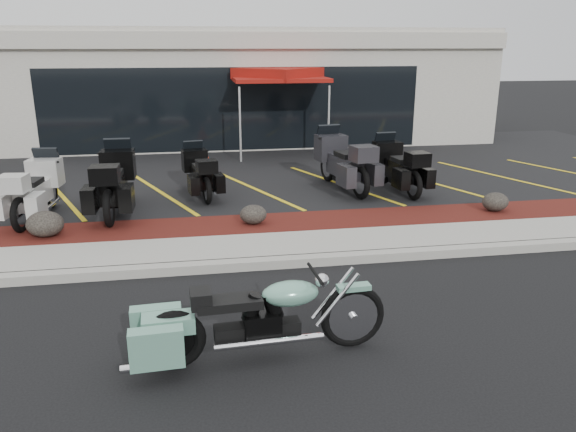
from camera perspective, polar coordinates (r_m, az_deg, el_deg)
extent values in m
plane|color=black|center=(8.41, 0.61, -7.40)|extent=(90.00, 90.00, 0.00)
cube|color=gray|center=(9.20, -0.39, -4.68)|extent=(24.00, 0.25, 0.15)
cube|color=gray|center=(9.84, -1.05, -3.20)|extent=(24.00, 1.20, 0.15)
cube|color=#37110C|center=(10.96, -2.00, -1.03)|extent=(24.00, 1.20, 0.16)
cube|color=black|center=(16.15, -4.60, 4.83)|extent=(26.00, 9.60, 0.15)
cube|color=#A49F94|center=(22.12, -6.27, 13.12)|extent=(18.00, 8.00, 4.00)
cube|color=black|center=(18.21, -5.40, 10.74)|extent=(12.00, 0.06, 2.60)
cube|color=#A49F94|center=(18.07, -5.58, 17.36)|extent=(18.00, 0.30, 0.50)
ellipsoid|color=black|center=(10.97, -23.45, -0.75)|extent=(0.66, 0.55, 0.47)
ellipsoid|color=black|center=(10.81, -3.55, 0.16)|extent=(0.52, 0.44, 0.37)
ellipsoid|color=black|center=(12.40, 20.31, 1.37)|extent=(0.55, 0.46, 0.39)
cone|color=#F82B08|center=(15.50, -8.18, 5.39)|extent=(0.46, 0.46, 0.49)
cylinder|color=silver|center=(16.40, -3.97, 9.15)|extent=(0.06, 0.06, 2.17)
cylinder|color=silver|center=(17.28, 4.62, 9.54)|extent=(0.06, 0.06, 2.17)
cylinder|color=silver|center=(18.94, -6.15, 10.15)|extent=(0.06, 0.06, 2.17)
cylinder|color=silver|center=(19.71, 1.47, 10.51)|extent=(0.06, 0.06, 2.17)
cube|color=maroon|center=(17.92, -1.03, 13.80)|extent=(3.27, 3.27, 0.11)
cube|color=maroon|center=(17.92, -1.03, 14.31)|extent=(2.90, 2.90, 0.33)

